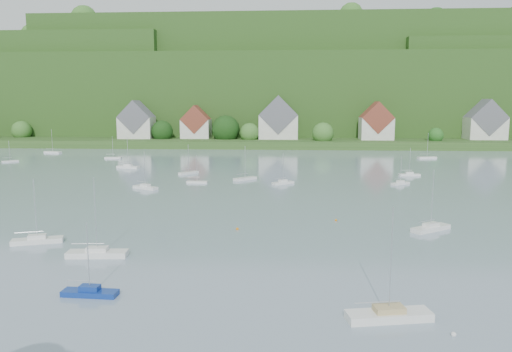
# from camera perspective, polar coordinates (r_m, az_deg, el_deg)

# --- Properties ---
(far_shore_strip) EXTENTS (600.00, 60.00, 3.00)m
(far_shore_strip) POSITION_cam_1_polar(r_m,az_deg,el_deg) (218.97, 1.35, 4.19)
(far_shore_strip) COLOR #2B4C1C
(far_shore_strip) RESTS_ON ground
(forested_ridge) EXTENTS (620.00, 181.22, 69.89)m
(forested_ridge) POSITION_cam_1_polar(r_m,az_deg,el_deg) (286.91, 1.98, 9.48)
(forested_ridge) COLOR #1D3F14
(forested_ridge) RESTS_ON ground
(village_building_0) EXTENTS (14.00, 10.40, 16.00)m
(village_building_0) POSITION_cam_1_polar(r_m,az_deg,el_deg) (214.93, -13.68, 6.01)
(village_building_0) COLOR beige
(village_building_0) RESTS_ON far_shore_strip
(village_building_1) EXTENTS (12.00, 9.36, 14.00)m
(village_building_1) POSITION_cam_1_polar(r_m,az_deg,el_deg) (210.92, -6.98, 5.94)
(village_building_1) COLOR beige
(village_building_1) RESTS_ON far_shore_strip
(village_building_2) EXTENTS (16.00, 11.44, 18.00)m
(village_building_2) POSITION_cam_1_polar(r_m,az_deg,el_deg) (206.35, 2.62, 6.36)
(village_building_2) COLOR beige
(village_building_2) RESTS_ON far_shore_strip
(village_building_3) EXTENTS (13.00, 10.40, 15.50)m
(village_building_3) POSITION_cam_1_polar(r_m,az_deg,el_deg) (207.61, 13.78, 5.91)
(village_building_3) COLOR beige
(village_building_3) RESTS_ON far_shore_strip
(village_building_4) EXTENTS (15.00, 10.40, 16.50)m
(village_building_4) POSITION_cam_1_polar(r_m,az_deg,el_deg) (223.75, 25.06, 5.57)
(village_building_4) COLOR beige
(village_building_4) RESTS_ON far_shore_strip
(near_sailboat_0) EXTENTS (7.13, 2.50, 9.45)m
(near_sailboat_0) POSITION_cam_1_polar(r_m,az_deg,el_deg) (61.34, -17.95, -8.48)
(near_sailboat_0) COLOR silver
(near_sailboat_0) RESTS_ON ground
(near_sailboat_1) EXTENTS (5.32, 1.74, 7.08)m
(near_sailboat_1) POSITION_cam_1_polar(r_m,az_deg,el_deg) (49.83, -18.72, -12.59)
(near_sailboat_1) COLOR navy
(near_sailboat_1) RESTS_ON ground
(near_sailboat_2) EXTENTS (7.40, 3.31, 9.65)m
(near_sailboat_2) POSITION_cam_1_polar(r_m,az_deg,el_deg) (43.96, 15.16, -15.24)
(near_sailboat_2) COLOR silver
(near_sailboat_2) RESTS_ON ground
(near_sailboat_3) EXTENTS (6.29, 5.21, 8.70)m
(near_sailboat_3) POSITION_cam_1_polar(r_m,az_deg,el_deg) (74.19, 19.63, -5.65)
(near_sailboat_3) COLOR silver
(near_sailboat_3) RESTS_ON ground
(near_sailboat_6) EXTENTS (6.47, 3.67, 8.43)m
(near_sailboat_6) POSITION_cam_1_polar(r_m,az_deg,el_deg) (69.87, -24.05, -6.77)
(near_sailboat_6) COLOR silver
(near_sailboat_6) RESTS_ON ground
(mooring_buoy_0) EXTENTS (0.39, 0.39, 0.39)m
(mooring_buoy_0) POSITION_cam_1_polar(r_m,az_deg,el_deg) (52.22, -20.99, -12.20)
(mooring_buoy_0) COLOR orange
(mooring_buoy_0) RESTS_ON ground
(mooring_buoy_1) EXTENTS (0.42, 0.42, 0.42)m
(mooring_buoy_1) POSITION_cam_1_polar(r_m,az_deg,el_deg) (42.99, 21.95, -16.84)
(mooring_buoy_1) COLOR silver
(mooring_buoy_1) RESTS_ON ground
(mooring_buoy_2) EXTENTS (0.39, 0.39, 0.39)m
(mooring_buoy_2) POSITION_cam_1_polar(r_m,az_deg,el_deg) (76.58, 9.26, -5.17)
(mooring_buoy_2) COLOR orange
(mooring_buoy_2) RESTS_ON ground
(mooring_buoy_3) EXTENTS (0.42, 0.42, 0.42)m
(mooring_buoy_3) POSITION_cam_1_polar(r_m,az_deg,el_deg) (70.53, -2.18, -6.25)
(mooring_buoy_3) COLOR orange
(mooring_buoy_3) RESTS_ON ground
(far_sailboat_cluster) EXTENTS (193.66, 74.67, 8.71)m
(far_sailboat_cluster) POSITION_cam_1_polar(r_m,az_deg,el_deg) (136.63, 1.51, 1.11)
(far_sailboat_cluster) COLOR silver
(far_sailboat_cluster) RESTS_ON ground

